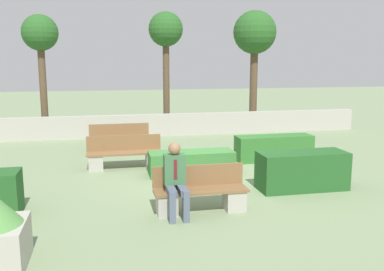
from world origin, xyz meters
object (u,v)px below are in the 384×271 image
object	(u,v)px
bench_front	(201,195)
tree_center_right	(255,35)
bench_left_side	(125,156)
tree_center_left	(166,34)
person_seated_man	(176,176)
tree_leftmost	(40,38)
bench_right_side	(120,141)

from	to	relation	value
bench_front	tree_center_right	distance (m)	11.20
bench_left_side	tree_center_left	distance (m)	7.01
person_seated_man	tree_leftmost	size ratio (longest dim) A/B	0.30
bench_right_side	tree_center_right	world-z (taller)	tree_center_right
bench_front	tree_center_right	bearing A→B (deg)	65.06
bench_front	bench_left_side	distance (m)	3.70
tree_center_right	person_seated_man	bearing A→B (deg)	-116.94
bench_front	bench_right_side	size ratio (longest dim) A/B	0.95
tree_leftmost	tree_center_right	size ratio (longest dim) A/B	0.92
bench_right_side	person_seated_man	distance (m)	5.78
tree_leftmost	tree_center_right	distance (m)	8.33
bench_right_side	tree_leftmost	bearing A→B (deg)	117.03
tree_center_left	tree_center_right	xyz separation A→B (m)	(3.73, 0.36, 0.02)
bench_right_side	tree_center_left	size ratio (longest dim) A/B	0.40
bench_front	person_seated_man	size ratio (longest dim) A/B	1.31
person_seated_man	tree_center_right	bearing A→B (deg)	63.06
tree_center_left	person_seated_man	bearing A→B (deg)	-97.53
person_seated_man	bench_front	bearing A→B (deg)	15.52
person_seated_man	tree_center_right	world-z (taller)	tree_center_right
bench_left_side	person_seated_man	world-z (taller)	person_seated_man
person_seated_man	tree_leftmost	bearing A→B (deg)	109.79
bench_left_side	tree_center_left	xyz separation A→B (m)	(1.96, 5.80, 3.41)
bench_right_side	tree_leftmost	distance (m)	5.44
person_seated_man	tree_leftmost	xyz separation A→B (m)	(-3.33, 9.26, 2.81)
bench_front	tree_center_left	bearing A→B (deg)	85.32
bench_front	bench_right_side	bearing A→B (deg)	102.54
bench_left_side	tree_center_right	distance (m)	9.06
bench_right_side	tree_center_left	distance (m)	5.44
bench_left_side	tree_leftmost	world-z (taller)	tree_leftmost
bench_front	tree_center_right	size ratio (longest dim) A/B	0.36
tree_center_right	bench_front	bearing A→B (deg)	-114.94
tree_leftmost	tree_center_left	xyz separation A→B (m)	(4.58, 0.18, 0.20)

